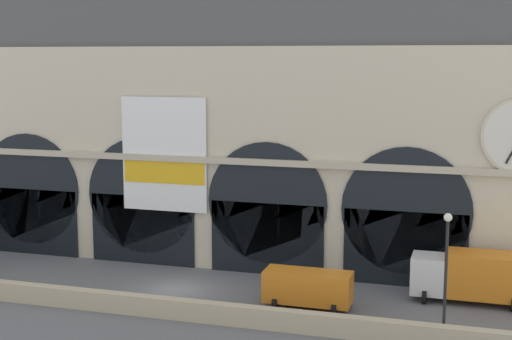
{
  "coord_description": "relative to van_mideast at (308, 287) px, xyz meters",
  "views": [
    {
      "loc": [
        18.06,
        -42.17,
        14.84
      ],
      "look_at": [
        3.85,
        5.0,
        7.2
      ],
      "focal_mm": 51.75,
      "sensor_mm": 36.0,
      "label": 1
    }
  ],
  "objects": [
    {
      "name": "ground_plane",
      "position": [
        -8.84,
        0.88,
        -1.25
      ],
      "size": [
        200.0,
        200.0,
        0.0
      ],
      "primitive_type": "plane",
      "color": "slate"
    },
    {
      "name": "street_lamp_quayside",
      "position": [
        8.01,
        -3.22,
        3.17
      ],
      "size": [
        0.44,
        0.44,
        6.9
      ],
      "color": "black",
      "rests_on": "ground"
    },
    {
      "name": "van_mideast",
      "position": [
        0.0,
        0.0,
        0.0
      ],
      "size": [
        5.2,
        2.48,
        2.2
      ],
      "color": "orange",
      "rests_on": "ground"
    },
    {
      "name": "station_building",
      "position": [
        -8.82,
        8.77,
        8.11
      ],
      "size": [
        48.27,
        6.21,
        19.21
      ],
      "color": "beige",
      "rests_on": "ground"
    },
    {
      "name": "box_truck_east",
      "position": [
        9.58,
        3.74,
        0.45
      ],
      "size": [
        7.5,
        2.91,
        3.12
      ],
      "color": "white",
      "rests_on": "ground"
    },
    {
      "name": "quay_parapet_wall",
      "position": [
        -8.84,
        -4.02,
        -0.67
      ],
      "size": [
        90.0,
        0.7,
        1.16
      ],
      "primitive_type": "cube",
      "color": "#BCAD8C",
      "rests_on": "ground"
    }
  ]
}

